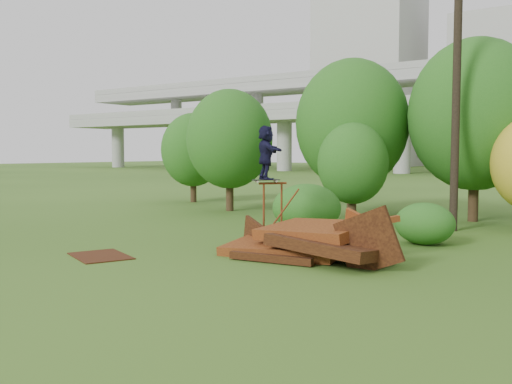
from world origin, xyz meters
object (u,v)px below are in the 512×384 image
Objects in this scene: flat_plate at (100,256)px; skater at (266,152)px; utility_pole at (456,87)px; scrap_pile at (309,242)px.

skater is at bearing 57.30° from flat_plate.
utility_pole is at bearing -83.95° from skater.
flat_plate is 13.13m from utility_pole.
scrap_pile is at bearing -102.32° from utility_pole.
flat_plate is 0.18× the size of utility_pole.
skater is at bearing 153.40° from scrap_pile.
utility_pole is (6.27, 10.39, 5.00)m from flat_plate.
scrap_pile is 3.04× the size of flat_plate.
flat_plate is (-2.59, -4.03, -2.74)m from skater.
utility_pole is at bearing 77.68° from scrap_pile.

